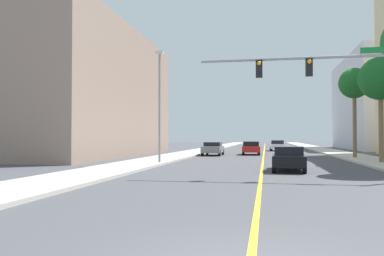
# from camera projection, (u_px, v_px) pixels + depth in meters

# --- Properties ---
(ground) EXTENTS (192.00, 192.00, 0.00)m
(ground) POSITION_uv_depth(u_px,v_px,m) (264.00, 153.00, 46.85)
(ground) COLOR #47474C
(sidewalk_left) EXTENTS (3.63, 168.00, 0.15)m
(sidewalk_left) POSITION_uv_depth(u_px,v_px,m) (194.00, 152.00, 48.43)
(sidewalk_left) COLOR #B2ADA3
(sidewalk_left) RESTS_ON ground
(sidewalk_right) EXTENTS (3.63, 168.00, 0.15)m
(sidewalk_right) POSITION_uv_depth(u_px,v_px,m) (338.00, 153.00, 45.26)
(sidewalk_right) COLOR beige
(sidewalk_right) RESTS_ON ground
(lane_marking_center) EXTENTS (0.16, 144.00, 0.01)m
(lane_marking_center) POSITION_uv_depth(u_px,v_px,m) (264.00, 153.00, 46.85)
(lane_marking_center) COLOR yellow
(lane_marking_center) RESTS_ON ground
(building_left_near) EXTENTS (17.04, 26.89, 12.99)m
(building_left_near) POSITION_uv_depth(u_px,v_px,m) (60.00, 94.00, 41.57)
(building_left_near) COLOR gray
(building_left_near) RESTS_ON ground
(building_right_far) EXTENTS (11.25, 24.63, 14.68)m
(building_right_far) POSITION_uv_depth(u_px,v_px,m) (382.00, 103.00, 62.15)
(building_right_far) COLOR silver
(building_right_far) RESTS_ON ground
(traffic_signal_mast) EXTENTS (10.10, 0.36, 5.94)m
(traffic_signal_mast) POSITION_uv_depth(u_px,v_px,m) (346.00, 81.00, 18.11)
(traffic_signal_mast) COLOR gray
(traffic_signal_mast) RESTS_ON sidewalk_right
(street_lamp) EXTENTS (0.56, 0.28, 7.95)m
(street_lamp) POSITION_uv_depth(u_px,v_px,m) (160.00, 100.00, 27.77)
(street_lamp) COLOR gray
(street_lamp) RESTS_ON sidewalk_left
(palm_mid) EXTENTS (3.12, 3.12, 7.58)m
(palm_mid) POSITION_uv_depth(u_px,v_px,m) (381.00, 79.00, 28.06)
(palm_mid) COLOR brown
(palm_mid) RESTS_ON sidewalk_right
(palm_far) EXTENTS (2.72, 2.72, 7.96)m
(palm_far) POSITION_uv_depth(u_px,v_px,m) (354.00, 84.00, 34.74)
(palm_far) COLOR brown
(palm_far) RESTS_ON sidewalk_right
(car_black) EXTENTS (1.99, 4.63, 1.40)m
(car_black) POSITION_uv_depth(u_px,v_px,m) (289.00, 158.00, 22.47)
(car_black) COLOR black
(car_black) RESTS_ON ground
(car_white) EXTENTS (2.03, 4.59, 1.48)m
(car_white) POSITION_uv_depth(u_px,v_px,m) (277.00, 145.00, 54.70)
(car_white) COLOR white
(car_white) RESTS_ON ground
(car_gray) EXTENTS (1.96, 4.36, 1.40)m
(car_gray) POSITION_uv_depth(u_px,v_px,m) (213.00, 148.00, 41.05)
(car_gray) COLOR slate
(car_gray) RESTS_ON ground
(car_red) EXTENTS (2.07, 4.66, 1.46)m
(car_red) POSITION_uv_depth(u_px,v_px,m) (251.00, 148.00, 42.80)
(car_red) COLOR red
(car_red) RESTS_ON ground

